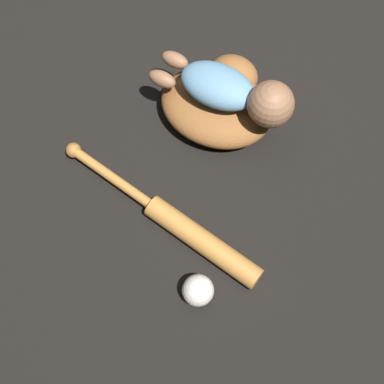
{
  "coord_description": "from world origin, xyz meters",
  "views": [
    {
      "loc": [
        0.28,
        -0.66,
        1.17
      ],
      "look_at": [
        0.03,
        -0.23,
        0.07
      ],
      "focal_mm": 50.0,
      "sensor_mm": 36.0,
      "label": 1
    }
  ],
  "objects": [
    {
      "name": "baseball_bat",
      "position": [
        0.05,
        -0.3,
        0.03
      ],
      "size": [
        0.56,
        0.11,
        0.05
      ],
      "color": "#C6843D",
      "rests_on": "ground"
    },
    {
      "name": "baseball",
      "position": [
        0.15,
        -0.41,
        0.04
      ],
      "size": [
        0.07,
        0.07,
        0.07
      ],
      "color": "silver",
      "rests_on": "ground"
    },
    {
      "name": "ground_plane",
      "position": [
        0.0,
        0.0,
        0.0
      ],
      "size": [
        6.0,
        6.0,
        0.0
      ],
      "primitive_type": "plane",
      "color": "black"
    },
    {
      "name": "baseball_glove",
      "position": [
        -0.04,
        0.03,
        0.05
      ],
      "size": [
        0.3,
        0.28,
        0.1
      ],
      "color": "#935B2D",
      "rests_on": "ground"
    },
    {
      "name": "baby_figure",
      "position": [
        0.01,
        0.02,
        0.14
      ],
      "size": [
        0.36,
        0.12,
        0.11
      ],
      "color": "#6693B2",
      "rests_on": "baseball_glove"
    }
  ]
}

